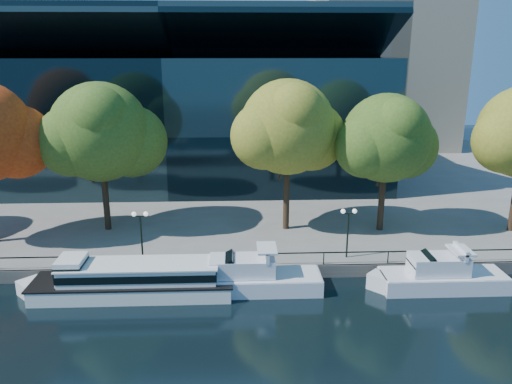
{
  "coord_description": "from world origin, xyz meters",
  "views": [
    {
      "loc": [
        3.33,
        -31.82,
        17.02
      ],
      "look_at": [
        4.99,
        8.0,
        5.47
      ],
      "focal_mm": 35.0,
      "sensor_mm": 36.0,
      "label": 1
    }
  ],
  "objects_px": {
    "tree_3": "(290,129)",
    "tour_boat": "(128,279)",
    "cruiser_near": "(243,277)",
    "lamp_2": "(348,222)",
    "cruiser_far": "(437,275)",
    "lamp_1": "(141,225)",
    "tree_2": "(102,134)",
    "tree_4": "(388,140)"
  },
  "relations": [
    {
      "from": "tree_3",
      "to": "lamp_2",
      "type": "height_order",
      "value": "tree_3"
    },
    {
      "from": "tree_2",
      "to": "tree_3",
      "type": "distance_m",
      "value": 16.34
    },
    {
      "from": "tree_3",
      "to": "tour_boat",
      "type": "bearing_deg",
      "value": -140.13
    },
    {
      "from": "lamp_1",
      "to": "lamp_2",
      "type": "distance_m",
      "value": 16.07
    },
    {
      "from": "tree_3",
      "to": "tree_4",
      "type": "relative_size",
      "value": 1.1
    },
    {
      "from": "tour_boat",
      "to": "tree_2",
      "type": "distance_m",
      "value": 14.4
    },
    {
      "from": "cruiser_near",
      "to": "lamp_2",
      "type": "distance_m",
      "value": 9.4
    },
    {
      "from": "tree_2",
      "to": "tree_4",
      "type": "xyz_separation_m",
      "value": [
        24.88,
        -1.18,
        -0.5
      ]
    },
    {
      "from": "tree_4",
      "to": "lamp_2",
      "type": "xyz_separation_m",
      "value": [
        -4.56,
        -6.06,
        -5.31
      ]
    },
    {
      "from": "cruiser_near",
      "to": "lamp_1",
      "type": "relative_size",
      "value": 2.86
    },
    {
      "from": "lamp_1",
      "to": "tree_4",
      "type": "bearing_deg",
      "value": 16.39
    },
    {
      "from": "lamp_2",
      "to": "cruiser_near",
      "type": "bearing_deg",
      "value": -158.03
    },
    {
      "from": "cruiser_near",
      "to": "tree_4",
      "type": "distance_m",
      "value": 17.93
    },
    {
      "from": "tree_3",
      "to": "tree_4",
      "type": "xyz_separation_m",
      "value": [
        8.56,
        -0.66,
        -0.9
      ]
    },
    {
      "from": "tree_2",
      "to": "lamp_2",
      "type": "height_order",
      "value": "tree_2"
    },
    {
      "from": "lamp_1",
      "to": "tree_2",
      "type": "bearing_deg",
      "value": 120.43
    },
    {
      "from": "cruiser_far",
      "to": "tree_3",
      "type": "height_order",
      "value": "tree_3"
    },
    {
      "from": "tree_2",
      "to": "tour_boat",
      "type": "bearing_deg",
      "value": -70.67
    },
    {
      "from": "tree_4",
      "to": "tree_2",
      "type": "bearing_deg",
      "value": 177.29
    },
    {
      "from": "tree_3",
      "to": "cruiser_far",
      "type": "bearing_deg",
      "value": -46.46
    },
    {
      "from": "lamp_1",
      "to": "lamp_2",
      "type": "relative_size",
      "value": 1.0
    },
    {
      "from": "tree_3",
      "to": "lamp_1",
      "type": "bearing_deg",
      "value": -150.89
    },
    {
      "from": "tree_2",
      "to": "lamp_2",
      "type": "relative_size",
      "value": 3.3
    },
    {
      "from": "cruiser_far",
      "to": "tree_4",
      "type": "height_order",
      "value": "tree_4"
    },
    {
      "from": "cruiser_far",
      "to": "tree_3",
      "type": "xyz_separation_m",
      "value": [
        -9.9,
        10.41,
        9.14
      ]
    },
    {
      "from": "tree_4",
      "to": "lamp_1",
      "type": "xyz_separation_m",
      "value": [
        -20.63,
        -6.06,
        -5.31
      ]
    },
    {
      "from": "tour_boat",
      "to": "lamp_2",
      "type": "height_order",
      "value": "lamp_2"
    },
    {
      "from": "tree_3",
      "to": "tree_4",
      "type": "distance_m",
      "value": 8.63
    },
    {
      "from": "tree_4",
      "to": "lamp_1",
      "type": "relative_size",
      "value": 3.06
    },
    {
      "from": "tour_boat",
      "to": "tree_2",
      "type": "xyz_separation_m",
      "value": [
        -3.84,
        10.95,
        8.54
      ]
    },
    {
      "from": "tour_boat",
      "to": "cruiser_far",
      "type": "relative_size",
      "value": 1.53
    },
    {
      "from": "cruiser_near",
      "to": "tree_3",
      "type": "bearing_deg",
      "value": 66.95
    },
    {
      "from": "tour_boat",
      "to": "cruiser_near",
      "type": "relative_size",
      "value": 1.35
    },
    {
      "from": "tour_boat",
      "to": "tree_2",
      "type": "height_order",
      "value": "tree_2"
    },
    {
      "from": "lamp_2",
      "to": "lamp_1",
      "type": "bearing_deg",
      "value": 180.0
    },
    {
      "from": "tree_4",
      "to": "lamp_1",
      "type": "bearing_deg",
      "value": -163.61
    },
    {
      "from": "tour_boat",
      "to": "lamp_2",
      "type": "xyz_separation_m",
      "value": [
        16.48,
        3.7,
        2.73
      ]
    },
    {
      "from": "cruiser_far",
      "to": "tree_4",
      "type": "distance_m",
      "value": 12.84
    },
    {
      "from": "tree_2",
      "to": "tree_4",
      "type": "relative_size",
      "value": 1.08
    },
    {
      "from": "tree_4",
      "to": "lamp_1",
      "type": "height_order",
      "value": "tree_4"
    },
    {
      "from": "tree_3",
      "to": "lamp_1",
      "type": "height_order",
      "value": "tree_3"
    },
    {
      "from": "cruiser_near",
      "to": "lamp_2",
      "type": "bearing_deg",
      "value": 21.97
    }
  ]
}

